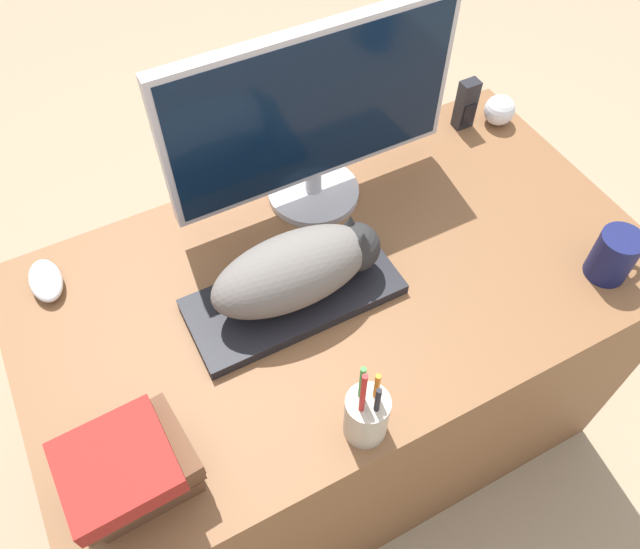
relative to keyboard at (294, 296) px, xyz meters
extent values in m
plane|color=#998466|center=(0.11, -0.35, -0.73)|extent=(12.00, 12.00, 0.00)
cube|color=brown|center=(0.11, 0.01, -0.37)|extent=(1.26, 0.71, 0.72)
cube|color=black|center=(0.00, 0.00, 0.00)|extent=(0.41, 0.18, 0.02)
ellipsoid|color=#66605B|center=(0.00, 0.00, 0.08)|extent=(0.31, 0.14, 0.14)
sphere|color=#262626|center=(0.13, 0.00, 0.07)|extent=(0.10, 0.10, 0.10)
cone|color=#262626|center=(0.13, -0.02, 0.12)|extent=(0.03, 0.03, 0.04)
cone|color=#262626|center=(0.13, 0.02, 0.12)|extent=(0.03, 0.03, 0.04)
cylinder|color=#B7B7BC|center=(0.16, 0.23, 0.00)|extent=(0.20, 0.20, 0.02)
cylinder|color=#B7B7BC|center=(0.16, 0.23, 0.03)|extent=(0.04, 0.04, 0.06)
cube|color=#B7B7BC|center=(0.16, 0.23, 0.22)|extent=(0.61, 0.03, 0.34)
cube|color=black|center=(0.16, 0.22, 0.22)|extent=(0.58, 0.01, 0.31)
ellipsoid|color=silver|center=(-0.41, 0.25, 0.01)|extent=(0.06, 0.11, 0.04)
cylinder|color=#141947|center=(0.58, -0.23, 0.04)|extent=(0.08, 0.08, 0.11)
torus|color=#141947|center=(0.62, -0.23, 0.04)|extent=(0.07, 0.01, 0.07)
cylinder|color=#B2A893|center=(-0.01, -0.29, 0.04)|extent=(0.07, 0.07, 0.10)
cylinder|color=orange|center=(0.00, -0.29, 0.09)|extent=(0.01, 0.01, 0.13)
cylinder|color=#338C38|center=(-0.02, -0.28, 0.10)|extent=(0.01, 0.01, 0.15)
cylinder|color=#B21E1E|center=(-0.03, -0.30, 0.11)|extent=(0.01, 0.01, 0.17)
cylinder|color=black|center=(-0.01, -0.31, 0.09)|extent=(0.01, 0.01, 0.13)
sphere|color=silver|center=(0.67, 0.24, 0.02)|extent=(0.07, 0.07, 0.07)
cube|color=black|center=(0.59, 0.27, 0.05)|extent=(0.04, 0.03, 0.12)
cube|color=black|center=(0.59, 0.26, 0.03)|extent=(0.03, 0.00, 0.05)
cube|color=brown|center=(-0.37, -0.21, 0.01)|extent=(0.17, 0.12, 0.04)
cube|color=brown|center=(-0.37, -0.21, 0.04)|extent=(0.19, 0.13, 0.04)
cube|color=brown|center=(-0.37, -0.21, 0.08)|extent=(0.20, 0.16, 0.03)
cube|color=maroon|center=(-0.39, -0.22, 0.11)|extent=(0.16, 0.16, 0.04)
camera|label=1|loc=(-0.27, -0.63, 0.99)|focal=35.00mm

